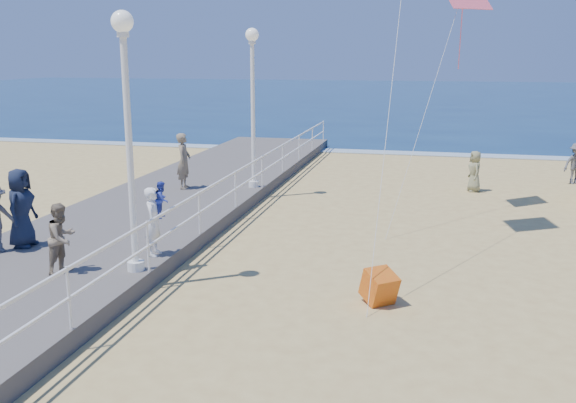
% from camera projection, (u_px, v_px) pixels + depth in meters
% --- Properties ---
extents(ground, '(160.00, 160.00, 0.00)m').
position_uv_depth(ground, '(389.00, 310.00, 12.52)').
color(ground, tan).
rests_on(ground, ground).
extents(ocean, '(160.00, 90.00, 0.05)m').
position_uv_depth(ocean, '(433.00, 97.00, 74.19)').
color(ocean, '#0D2A4F').
rests_on(ocean, ground).
extents(surf_line, '(160.00, 1.20, 0.04)m').
position_uv_depth(surf_line, '(421.00, 154.00, 31.96)').
color(surf_line, silver).
rests_on(surf_line, ground).
extents(boardwalk, '(5.00, 44.00, 0.40)m').
position_uv_depth(boardwalk, '(47.00, 271.00, 14.14)').
color(boardwalk, '#635E5A').
rests_on(boardwalk, ground).
extents(railing, '(0.05, 42.00, 0.55)m').
position_uv_depth(railing, '(147.00, 233.00, 13.36)').
color(railing, white).
rests_on(railing, boardwalk).
extents(lamp_post_mid, '(0.44, 0.44, 5.32)m').
position_uv_depth(lamp_post_mid, '(128.00, 116.00, 12.88)').
color(lamp_post_mid, white).
rests_on(lamp_post_mid, boardwalk).
extents(lamp_post_far, '(0.44, 0.44, 5.32)m').
position_uv_depth(lamp_post_far, '(253.00, 91.00, 21.42)').
color(lamp_post_far, white).
rests_on(lamp_post_far, boardwalk).
extents(woman_holding_toddler, '(0.44, 0.62, 1.57)m').
position_uv_depth(woman_holding_toddler, '(154.00, 222.00, 14.48)').
color(woman_holding_toddler, white).
rests_on(woman_holding_toddler, boardwalk).
extents(toddler_held, '(0.37, 0.44, 0.84)m').
position_uv_depth(toddler_held, '(162.00, 200.00, 14.48)').
color(toddler_held, '#3040B5').
rests_on(toddler_held, boardwalk).
extents(spectator_1, '(0.68, 0.81, 1.49)m').
position_uv_depth(spectator_1, '(62.00, 238.00, 13.33)').
color(spectator_1, gray).
rests_on(spectator_1, boardwalk).
extents(spectator_4, '(0.66, 0.96, 1.88)m').
position_uv_depth(spectator_4, '(21.00, 208.00, 15.12)').
color(spectator_4, '#181F35').
rests_on(spectator_4, boardwalk).
extents(spectator_6, '(0.54, 0.74, 1.89)m').
position_uv_depth(spectator_6, '(184.00, 161.00, 21.69)').
color(spectator_6, '#7C6D56').
rests_on(spectator_6, boardwalk).
extents(beach_walker_a, '(1.17, 0.94, 1.58)m').
position_uv_depth(beach_walker_a, '(576.00, 164.00, 24.53)').
color(beach_walker_a, '#525357').
rests_on(beach_walker_a, ground).
extents(beach_walker_c, '(0.64, 0.82, 1.48)m').
position_uv_depth(beach_walker_c, '(475.00, 171.00, 23.18)').
color(beach_walker_c, '#84825B').
rests_on(beach_walker_c, ground).
extents(box_kite, '(0.88, 0.90, 0.74)m').
position_uv_depth(box_kite, '(379.00, 290.00, 12.77)').
color(box_kite, red).
rests_on(box_kite, ground).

